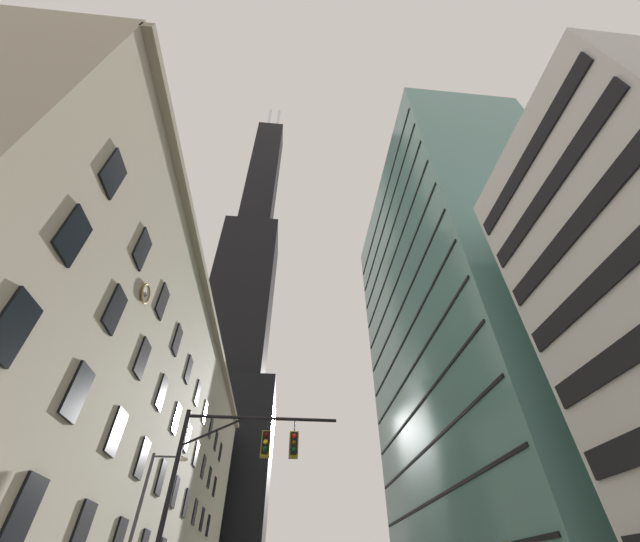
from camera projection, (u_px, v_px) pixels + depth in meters
name	position (u px, v px, depth m)	size (l,w,h in m)	color
station_building	(94.00, 441.00, 33.85)	(18.24, 61.86, 24.99)	#B2A88E
dark_skyscraper	(236.00, 335.00, 95.73)	(23.25, 23.25, 180.23)	black
glass_office_midrise	(464.00, 325.00, 44.80)	(15.75, 33.27, 53.18)	slate
traffic_signal_mast	(238.00, 469.00, 15.21)	(6.86, 0.63, 7.96)	black
street_lamppost	(141.00, 521.00, 18.07)	(1.96, 0.32, 7.52)	#47474C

